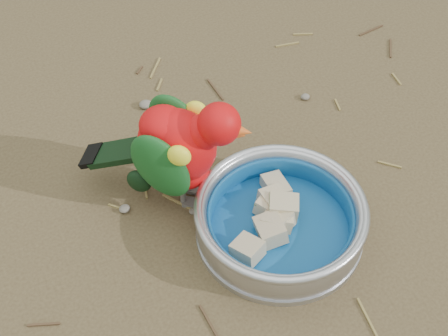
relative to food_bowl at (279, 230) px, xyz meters
name	(u,v)px	position (x,y,z in m)	size (l,w,h in m)	color
ground	(249,261)	(-0.06, -0.02, -0.01)	(60.00, 60.00, 0.00)	brown
food_bowl	(279,230)	(0.00, 0.00, 0.00)	(0.23, 0.23, 0.02)	#B2B2BA
bowl_wall	(281,217)	(0.00, 0.00, 0.03)	(0.23, 0.23, 0.04)	#B2B2BA
fruit_wedges	(280,220)	(0.00, 0.00, 0.02)	(0.14, 0.14, 0.03)	#BEAC89
lory_parrot	(180,154)	(-0.10, 0.12, 0.08)	(0.11, 0.23, 0.18)	red
ground_debris	(215,250)	(-0.09, 0.01, -0.01)	(0.90, 0.80, 0.01)	olive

